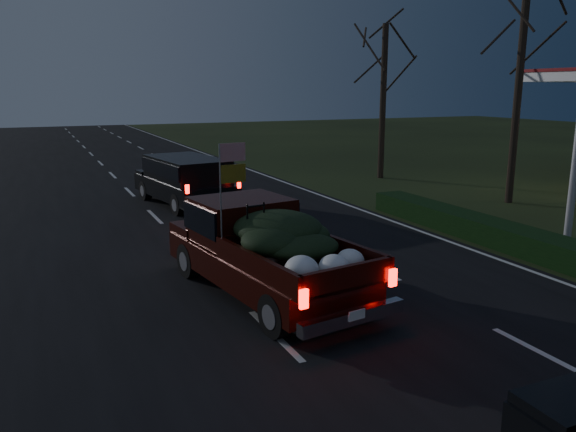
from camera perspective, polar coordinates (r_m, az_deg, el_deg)
name	(u,v)px	position (r m, az deg, el deg)	size (l,w,h in m)	color
ground	(275,336)	(9.83, -1.35, -12.06)	(120.00, 120.00, 0.00)	black
road_asphalt	(275,335)	(9.83, -1.35, -12.01)	(14.00, 120.00, 0.02)	black
hedge_row	(492,232)	(16.37, 20.06, -1.53)	(1.00, 10.00, 0.60)	black
bare_tree_mid	(524,23)	(22.19, 22.87, 17.58)	(3.60, 3.60, 8.50)	black
bare_tree_far	(384,64)	(26.82, 9.76, 14.97)	(3.60, 3.60, 7.00)	black
pickup_truck	(264,244)	(11.42, -2.48, -2.89)	(2.76, 5.57, 2.80)	black
lead_suv	(186,176)	(20.51, -10.37, 4.01)	(2.76, 5.19, 1.42)	black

